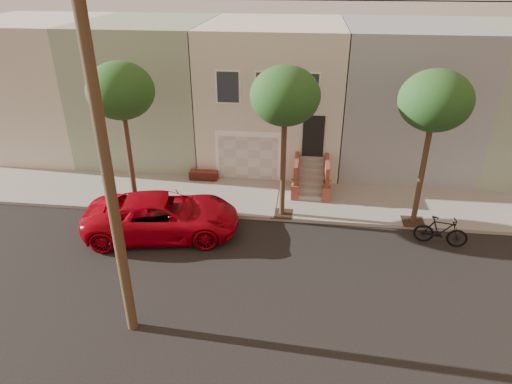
# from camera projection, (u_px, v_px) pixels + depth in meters

# --- Properties ---
(ground) EXTENTS (90.00, 90.00, 0.00)m
(ground) POSITION_uv_depth(u_px,v_px,m) (246.00, 270.00, 15.94)
(ground) COLOR black
(ground) RESTS_ON ground
(sidewalk) EXTENTS (40.00, 3.70, 0.15)m
(sidewalk) POSITION_uv_depth(u_px,v_px,m) (262.00, 198.00, 20.63)
(sidewalk) COLOR #9B988D
(sidewalk) RESTS_ON ground
(house_row) EXTENTS (33.10, 11.70, 7.00)m
(house_row) POSITION_uv_depth(u_px,v_px,m) (274.00, 90.00, 24.17)
(house_row) COLOR beige
(house_row) RESTS_ON sidewalk
(tree_left) EXTENTS (2.70, 2.57, 6.30)m
(tree_left) POSITION_uv_depth(u_px,v_px,m) (121.00, 92.00, 17.57)
(tree_left) COLOR #2D2116
(tree_left) RESTS_ON sidewalk
(tree_mid) EXTENTS (2.70, 2.57, 6.30)m
(tree_mid) POSITION_uv_depth(u_px,v_px,m) (285.00, 97.00, 16.89)
(tree_mid) COLOR #2D2116
(tree_mid) RESTS_ON sidewalk
(tree_right) EXTENTS (2.70, 2.57, 6.30)m
(tree_right) POSITION_uv_depth(u_px,v_px,m) (435.00, 102.00, 16.30)
(tree_right) COLOR #2D2116
(tree_right) RESTS_ON sidewalk
(pickup_truck) EXTENTS (6.42, 3.78, 1.68)m
(pickup_truck) POSITION_uv_depth(u_px,v_px,m) (163.00, 215.00, 17.70)
(pickup_truck) COLOR #B10413
(pickup_truck) RESTS_ON ground
(motorcycle) EXTENTS (2.05, 0.93, 1.19)m
(motorcycle) POSITION_uv_depth(u_px,v_px,m) (441.00, 231.00, 17.13)
(motorcycle) COLOR black
(motorcycle) RESTS_ON ground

